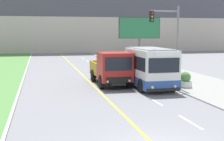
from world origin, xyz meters
The scene contains 9 objects.
lane_marking_centre centered at (0.38, 2.37, 0.00)m, with size 2.88×140.00×0.01m.
apartment_block_background centered at (0.00, 58.72, 10.55)m, with size 80.00×8.04×21.09m.
city_bus centered at (3.96, 11.99, 1.54)m, with size 2.64×5.38×3.04m.
dump_truck centered at (1.43, 13.64, 1.35)m, with size 2.44×6.33×2.69m.
traffic_light_mast centered at (5.25, 11.52, 3.89)m, with size 2.28×0.32×6.13m.
billboard_large centered at (8.63, 28.94, 4.62)m, with size 5.55×0.24×6.16m.
planter_round_near centered at (6.54, 11.44, 0.60)m, with size 1.04×1.04×1.19m.
planter_round_second centered at (6.57, 15.48, 0.58)m, with size 0.98×0.98×1.14m.
planter_round_third centered at (6.56, 19.52, 0.58)m, with size 0.93×0.93×1.13m.
Camera 1 is at (-4.10, -9.90, 4.21)m, focal length 50.00 mm.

